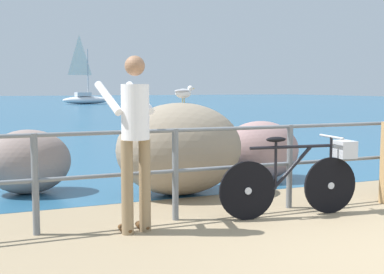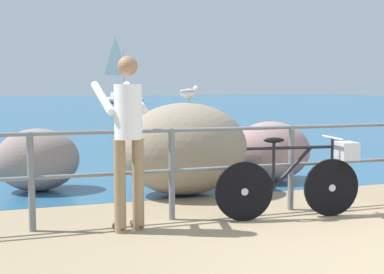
# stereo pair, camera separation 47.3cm
# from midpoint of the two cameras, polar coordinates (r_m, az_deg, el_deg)

# --- Properties ---
(ground_plane) EXTENTS (120.00, 120.00, 0.10)m
(ground_plane) POSITION_cam_midpoint_polar(r_m,az_deg,el_deg) (23.61, -10.03, 1.89)
(ground_plane) COLOR #937F60
(sea_surface) EXTENTS (120.00, 90.00, 0.01)m
(sea_surface) POSITION_cam_midpoint_polar(r_m,az_deg,el_deg) (51.29, -14.23, 3.85)
(sea_surface) COLOR #285B7F
(sea_surface) RESTS_ON ground_plane
(promenade_railing) EXTENTS (8.96, 0.07, 1.02)m
(promenade_railing) POSITION_cam_midpoint_polar(r_m,az_deg,el_deg) (6.11, 13.49, -2.25)
(promenade_railing) COLOR slate
(promenade_railing) RESTS_ON ground_plane
(bicycle) EXTENTS (1.69, 0.48, 0.92)m
(bicycle) POSITION_cam_midpoint_polar(r_m,az_deg,el_deg) (5.79, 14.70, -4.48)
(bicycle) COLOR black
(bicycle) RESTS_ON ground_plane
(person_at_railing) EXTENTS (0.54, 0.67, 1.78)m
(person_at_railing) POSITION_cam_midpoint_polar(r_m,az_deg,el_deg) (5.04, -4.73, 0.26)
(person_at_railing) COLOR #8C7251
(person_at_railing) RESTS_ON ground_plane
(breakwater_boulder_main) EXTENTS (1.78, 1.24, 1.26)m
(breakwater_boulder_main) POSITION_cam_midpoint_polar(r_m,az_deg,el_deg) (6.82, 1.17, -1.37)
(breakwater_boulder_main) COLOR gray
(breakwater_boulder_main) RESTS_ON ground
(breakwater_boulder_left) EXTENTS (1.17, 0.86, 0.89)m
(breakwater_boulder_left) POSITION_cam_midpoint_polar(r_m,az_deg,el_deg) (7.32, -15.51, -2.55)
(breakwater_boulder_left) COLOR gray
(breakwater_boulder_left) RESTS_ON ground
(breakwater_boulder_right) EXTENTS (1.32, 0.92, 0.94)m
(breakwater_boulder_right) POSITION_cam_midpoint_polar(r_m,az_deg,el_deg) (7.94, 10.65, -1.63)
(breakwater_boulder_right) COLOR gray
(breakwater_boulder_right) RESTS_ON ground
(seagull) EXTENTS (0.34, 0.18, 0.23)m
(seagull) POSITION_cam_midpoint_polar(r_m,az_deg,el_deg) (6.85, 1.62, 5.12)
(seagull) COLOR gold
(seagull) RESTS_ON breakwater_boulder_main
(sailboat) EXTENTS (4.57, 2.15, 6.16)m
(sailboat) POSITION_cam_midpoint_polar(r_m,az_deg,el_deg) (45.97, -7.80, 4.66)
(sailboat) COLOR white
(sailboat) RESTS_ON sea_surface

